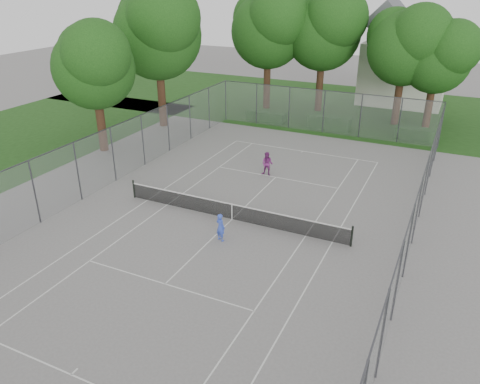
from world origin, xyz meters
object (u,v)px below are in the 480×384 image
at_px(house, 405,63).
at_px(woman_player, 267,164).
at_px(tennis_net, 232,211).
at_px(girl_player, 220,227).

xyz_separation_m(house, woman_player, (-4.97, -23.63, -3.20)).
distance_m(tennis_net, woman_player, 6.55).
bearing_deg(tennis_net, house, 81.84).
relative_size(tennis_net, girl_player, 8.89).
relative_size(house, woman_player, 6.33).
height_order(house, woman_player, house).
height_order(girl_player, woman_player, woman_player).
xyz_separation_m(tennis_net, woman_player, (-0.65, 6.51, 0.27)).
relative_size(girl_player, woman_player, 0.93).
bearing_deg(house, tennis_net, -98.16).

